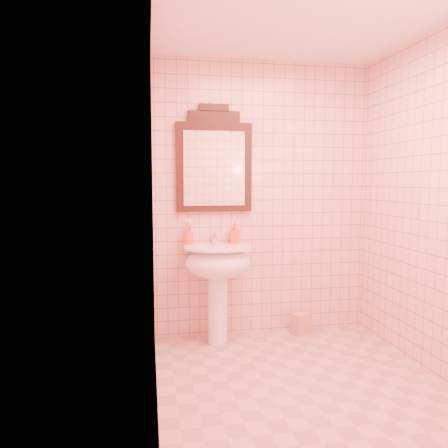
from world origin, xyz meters
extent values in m
plane|color=#C5A28E|center=(0.00, 0.00, 0.00)|extent=(2.20, 2.20, 0.00)
cube|color=beige|center=(0.00, 1.10, 1.25)|extent=(2.00, 0.02, 2.50)
cylinder|color=white|center=(-0.46, 0.88, 0.35)|extent=(0.17, 0.17, 0.70)
ellipsoid|color=white|center=(-0.46, 0.86, 0.72)|extent=(0.56, 0.46, 0.28)
cube|color=white|center=(-0.46, 1.03, 0.83)|extent=(0.56, 0.15, 0.05)
cylinder|color=white|center=(-0.46, 0.86, 0.85)|extent=(0.58, 0.58, 0.02)
cylinder|color=white|center=(-0.46, 1.03, 0.91)|extent=(0.04, 0.04, 0.09)
cylinder|color=white|center=(-0.46, 0.97, 0.94)|extent=(0.02, 0.10, 0.02)
cylinder|color=white|center=(-0.46, 0.92, 0.93)|extent=(0.02, 0.02, 0.04)
cube|color=white|center=(-0.46, 1.04, 0.96)|extent=(0.02, 0.07, 0.01)
cube|color=black|center=(-0.46, 1.08, 1.54)|extent=(0.68, 0.05, 0.79)
cube|color=black|center=(-0.46, 1.08, 1.99)|extent=(0.46, 0.05, 0.10)
cube|color=black|center=(-0.46, 1.08, 2.07)|extent=(0.26, 0.05, 0.07)
cube|color=white|center=(-0.46, 1.05, 1.53)|extent=(0.55, 0.01, 0.66)
cylinder|color=#F84114|center=(-0.69, 1.03, 0.92)|extent=(0.09, 0.09, 0.11)
cylinder|color=silver|center=(-0.67, 1.03, 0.96)|extent=(0.01, 0.01, 0.20)
cylinder|color=#338CD8|center=(-0.68, 1.05, 0.96)|extent=(0.01, 0.01, 0.20)
cylinder|color=#E5334C|center=(-0.70, 1.05, 0.96)|extent=(0.01, 0.01, 0.20)
cylinder|color=#3FBF59|center=(-0.71, 1.03, 0.96)|extent=(0.01, 0.01, 0.20)
cylinder|color=#D8CC4C|center=(-0.70, 1.01, 0.96)|extent=(0.01, 0.01, 0.20)
cylinder|color=purple|center=(-0.68, 1.01, 0.96)|extent=(0.01, 0.01, 0.20)
imported|color=#E34013|center=(-0.28, 1.02, 0.96)|extent=(0.10, 0.10, 0.19)
cube|color=tan|center=(0.35, 0.97, 0.10)|extent=(0.19, 0.16, 0.20)
camera|label=1|loc=(-1.04, -2.80, 1.41)|focal=35.00mm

